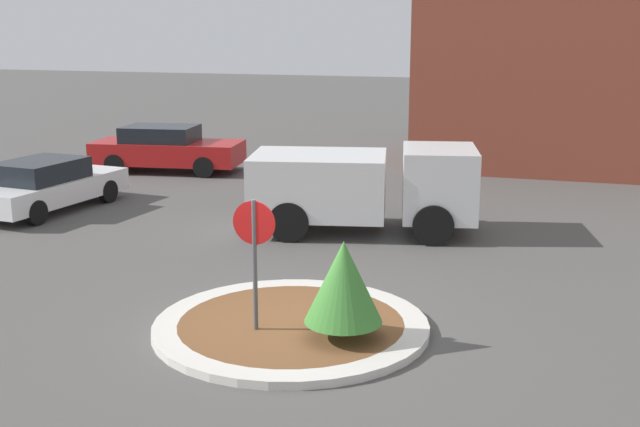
% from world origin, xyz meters
% --- Properties ---
extents(ground_plane, '(120.00, 120.00, 0.00)m').
position_xyz_m(ground_plane, '(0.00, 0.00, 0.00)').
color(ground_plane, '#514F4C').
extents(traffic_island, '(4.29, 4.29, 0.13)m').
position_xyz_m(traffic_island, '(0.00, 0.00, 0.06)').
color(traffic_island, beige).
rests_on(traffic_island, ground_plane).
extents(stop_sign, '(0.66, 0.07, 2.14)m').
position_xyz_m(stop_sign, '(-0.41, -0.44, 1.47)').
color(stop_sign, '#4C4C51').
rests_on(stop_sign, ground_plane).
extents(island_shrub, '(1.15, 1.15, 1.48)m').
position_xyz_m(island_shrub, '(0.94, -0.37, 0.99)').
color(island_shrub, brown).
rests_on(island_shrub, traffic_island).
extents(utility_truck, '(5.36, 3.17, 1.95)m').
position_xyz_m(utility_truck, '(-0.45, 6.21, 1.09)').
color(utility_truck, silver).
rests_on(utility_truck, ground_plane).
extents(storefront_building, '(10.97, 6.07, 7.26)m').
position_xyz_m(storefront_building, '(4.60, 16.86, 3.63)').
color(storefront_building, brown).
rests_on(storefront_building, ground_plane).
extents(parked_sedan_red, '(4.90, 2.47, 1.47)m').
position_xyz_m(parked_sedan_red, '(-8.33, 11.80, 0.74)').
color(parked_sedan_red, '#B21919').
rests_on(parked_sedan_red, ground_plane).
extents(parked_sedan_white, '(2.23, 4.50, 1.32)m').
position_xyz_m(parked_sedan_white, '(-8.61, 5.88, 0.67)').
color(parked_sedan_white, silver).
rests_on(parked_sedan_white, ground_plane).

